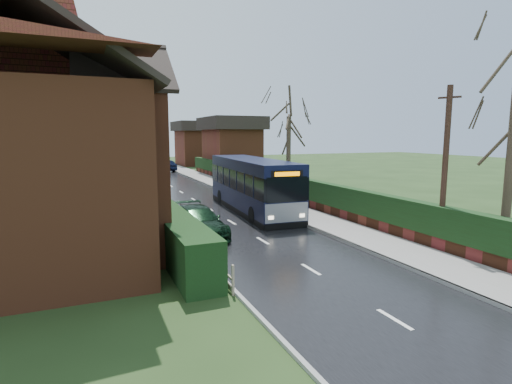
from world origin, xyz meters
name	(u,v)px	position (x,y,z in m)	size (l,w,h in m)	color
ground	(284,254)	(0.00, 0.00, 0.00)	(140.00, 140.00, 0.00)	#2E481F
road	(210,209)	(0.00, 10.00, 0.01)	(6.00, 100.00, 0.02)	black
pavement	(273,204)	(4.25, 10.00, 0.07)	(2.50, 100.00, 0.14)	slate
kerb_right	(256,205)	(3.05, 10.00, 0.07)	(0.12, 100.00, 0.14)	gray
kerb_left	(159,212)	(-3.05, 10.00, 0.05)	(0.12, 100.00, 0.10)	gray
front_hedge	(158,217)	(-3.90, 5.00, 0.80)	(1.20, 16.00, 1.60)	black
picket_fence	(175,223)	(-3.15, 5.00, 0.45)	(0.10, 16.00, 0.90)	gray
right_wall_hedge	(294,188)	(5.80, 10.00, 1.02)	(0.60, 50.00, 1.80)	brown
brick_house	(31,139)	(-8.73, 4.78, 4.38)	(9.30, 14.60, 10.30)	brown
bus	(252,185)	(2.20, 8.53, 1.55)	(2.95, 10.39, 3.12)	black
car_silver	(180,218)	(-2.80, 5.40, 0.61)	(1.44, 3.58, 1.22)	#A9A8AD
car_green	(198,222)	(-2.33, 4.00, 0.66)	(1.85, 4.54, 1.32)	black
car_distant	(164,166)	(2.00, 36.73, 0.70)	(1.47, 4.23, 1.39)	black
bus_stop_sign	(287,184)	(3.20, 6.00, 1.85)	(0.18, 0.42, 2.81)	slate
telegraph_pole	(445,169)	(5.80, -2.05, 3.22)	(0.38, 0.78, 6.37)	black
tree_right_far	(289,111)	(6.00, 11.18, 6.15)	(4.26, 4.26, 8.23)	#362C20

